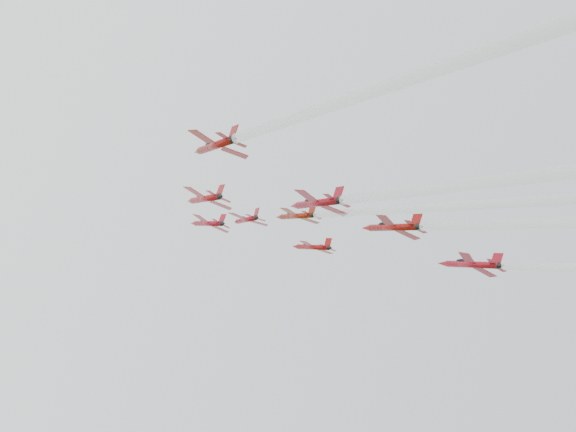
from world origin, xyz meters
TOP-DOWN VIEW (x-y plane):
  - jet_lead at (-1.72, 28.29)m, footprint 9.86×13.03m
  - jet_row2_left at (-12.97, 11.04)m, footprint 10.50×13.89m
  - jet_row2_center at (-2.04, 12.94)m, footprint 8.74×11.56m
  - jet_row2_right at (14.65, 11.98)m, footprint 9.09×12.02m
  - jet_center at (-1.78, -39.96)m, footprint 8.58×84.58m
  - jet_rear_farleft at (-27.39, -57.17)m, footprint 9.51×93.74m

SIDE VIEW (x-z plane):
  - jet_rear_farleft at x=-27.39m, z-range 103.30..148.08m
  - jet_center at x=-1.78m, z-range 113.55..153.95m
  - jet_row2_left at x=-12.97m, z-range 154.03..161.39m
  - jet_row2_right at x=14.65m, z-range 154.95..161.32m
  - jet_row2_center at x=-2.04m, z-range 155.52..161.64m
  - jet_lead at x=-1.72m, z-range 162.32..169.23m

